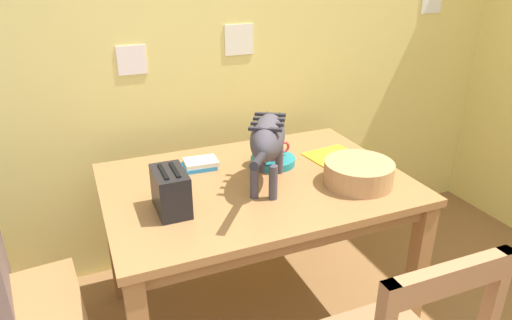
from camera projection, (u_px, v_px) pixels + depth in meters
The scene contains 10 objects.
wall_rear at pixel (220, 43), 2.46m from camera, with size 4.24×0.11×2.50m.
dining_table at pixel (256, 198), 2.08m from camera, with size 1.33×0.93×0.76m.
cat at pixel (268, 138), 1.94m from camera, with size 0.38×0.59×0.31m.
saucer_bowl at pixel (273, 161), 2.20m from camera, with size 0.21×0.21×0.03m, color teal.
coffee_mug at pixel (274, 150), 2.18m from camera, with size 0.13×0.09×0.08m.
magazine at pixel (332, 156), 2.29m from camera, with size 0.24×0.20×0.01m, color yellow.
book_stack at pixel (200, 164), 2.16m from camera, with size 0.17×0.12×0.04m.
wicker_basket at pixel (359, 173), 1.99m from camera, with size 0.30×0.30×0.10m.
toaster at pixel (171, 191), 1.77m from camera, with size 0.12×0.20×0.18m.
wooden_chair_near at pixel (9, 306), 1.73m from camera, with size 0.46×0.46×0.95m.
Camera 1 is at (-0.79, -0.39, 1.67)m, focal length 32.07 mm.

